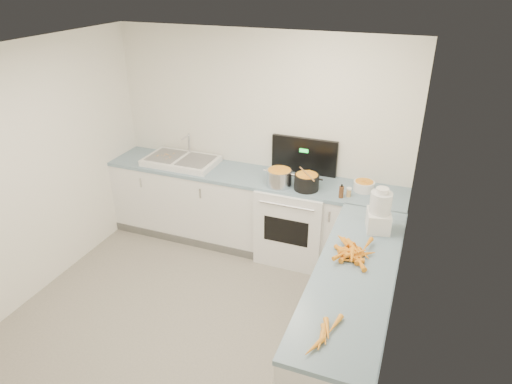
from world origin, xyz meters
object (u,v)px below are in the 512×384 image
(mixing_bowl, at_px, (364,186))
(spice_jar, at_px, (349,193))
(stove, at_px, (295,219))
(steel_pot, at_px, (279,179))
(black_pot, at_px, (306,183))
(extract_bottle, at_px, (341,192))
(sink, at_px, (181,161))
(food_processor, at_px, (379,212))

(mixing_bowl, bearing_deg, spice_jar, -120.97)
(stove, height_order, steel_pot, stove)
(spice_jar, bearing_deg, mixing_bowl, 59.03)
(black_pot, relative_size, extract_bottle, 2.13)
(spice_jar, bearing_deg, sink, 175.91)
(stove, relative_size, steel_pot, 4.89)
(food_processor, bearing_deg, steel_pot, 153.78)
(steel_pot, xyz_separation_m, spice_jar, (0.76, 0.01, -0.04))
(spice_jar, bearing_deg, food_processor, -56.64)
(stove, xyz_separation_m, steel_pot, (-0.15, -0.14, 0.55))
(black_pot, xyz_separation_m, extract_bottle, (0.39, -0.06, -0.01))
(spice_jar, bearing_deg, black_pot, 178.87)
(stove, xyz_separation_m, black_pot, (0.15, -0.12, 0.54))
(sink, bearing_deg, food_processor, -16.28)
(black_pot, bearing_deg, stove, 140.30)
(steel_pot, height_order, extract_bottle, steel_pot)
(stove, xyz_separation_m, mixing_bowl, (0.72, 0.07, 0.52))
(mixing_bowl, distance_m, food_processor, 0.81)
(extract_bottle, bearing_deg, stove, 161.23)
(black_pot, height_order, spice_jar, black_pot)
(stove, bearing_deg, food_processor, -35.44)
(stove, relative_size, spice_jar, 16.40)
(stove, distance_m, black_pot, 0.57)
(sink, relative_size, food_processor, 2.07)
(stove, relative_size, sink, 1.58)
(sink, bearing_deg, spice_jar, -4.09)
(mixing_bowl, bearing_deg, black_pot, -161.42)
(sink, height_order, black_pot, sink)
(stove, xyz_separation_m, sink, (-1.45, 0.02, 0.50))
(extract_bottle, height_order, spice_jar, extract_bottle)
(steel_pot, distance_m, mixing_bowl, 0.90)
(black_pot, relative_size, mixing_bowl, 1.19)
(black_pot, distance_m, mixing_bowl, 0.61)
(black_pot, bearing_deg, spice_jar, -1.13)
(sink, distance_m, steel_pot, 1.31)
(extract_bottle, bearing_deg, mixing_bowl, 53.00)
(stove, height_order, food_processor, stove)
(stove, bearing_deg, steel_pot, -137.91)
(stove, distance_m, mixing_bowl, 0.89)
(extract_bottle, bearing_deg, black_pot, 171.29)
(extract_bottle, distance_m, food_processor, 0.68)
(black_pot, height_order, extract_bottle, black_pot)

